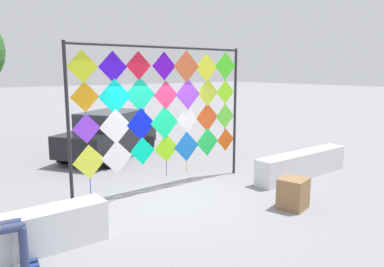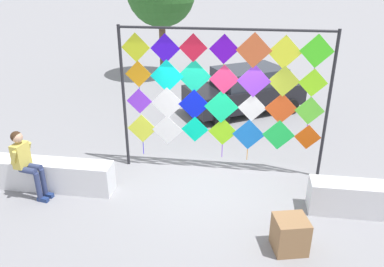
# 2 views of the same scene
# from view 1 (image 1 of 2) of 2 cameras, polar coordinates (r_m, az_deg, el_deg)

# --- Properties ---
(ground) EXTENTS (120.00, 120.00, 0.00)m
(ground) POSITION_cam_1_polar(r_m,az_deg,el_deg) (8.41, -2.15, -10.09)
(ground) COLOR gray
(plaza_ledge_right) EXTENTS (3.27, 0.50, 0.67)m
(plaza_ledge_right) POSITION_cam_1_polar(r_m,az_deg,el_deg) (10.47, 16.57, -4.56)
(plaza_ledge_right) COLOR silver
(plaza_ledge_right) RESTS_ON ground
(kite_display_rack) EXTENTS (4.66, 0.12, 3.41)m
(kite_display_rack) POSITION_cam_1_polar(r_m,az_deg,el_deg) (8.67, -4.13, 4.37)
(kite_display_rack) COLOR #232328
(kite_display_rack) RESTS_ON ground
(parked_car) EXTENTS (4.13, 3.46, 1.49)m
(parked_car) POSITION_cam_1_polar(r_m,az_deg,el_deg) (12.62, -12.55, -0.04)
(parked_car) COLOR black
(parked_car) RESTS_ON ground
(cardboard_box_large) EXTENTS (0.67, 0.64, 0.64)m
(cardboard_box_large) POSITION_cam_1_polar(r_m,az_deg,el_deg) (8.10, 15.26, -8.84)
(cardboard_box_large) COLOR olive
(cardboard_box_large) RESTS_ON ground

